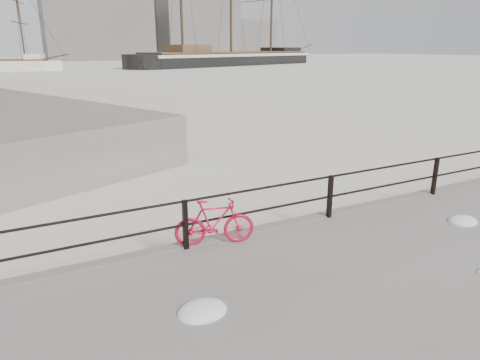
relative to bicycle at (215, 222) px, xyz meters
name	(u,v)px	position (x,y,z in m)	size (l,w,h in m)	color
ground	(324,228)	(2.93, 0.25, -0.82)	(400.00, 400.00, 0.00)	white
guardrail	(330,197)	(2.93, 0.10, 0.03)	(28.00, 0.10, 1.00)	black
bicycle	(215,222)	(0.00, 0.00, 0.00)	(1.57, 0.24, 0.95)	red
snow_mounds	(471,217)	(5.50, -1.65, -0.33)	(24.68, 2.62, 0.32)	white
barque_black	(231,65)	(42.29, 84.56, -0.82)	(62.60, 20.49, 35.24)	black
industrial_west	(98,30)	(22.93, 140.25, 8.18)	(32.00, 18.00, 18.00)	gray
industrial_mid	(195,24)	(57.93, 145.25, 11.18)	(26.00, 20.00, 24.00)	gray
industrial_east	(245,39)	(80.93, 150.25, 6.18)	(20.00, 16.00, 14.00)	gray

